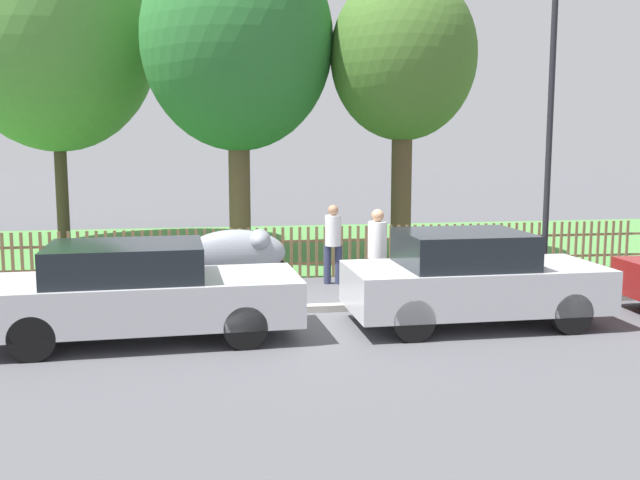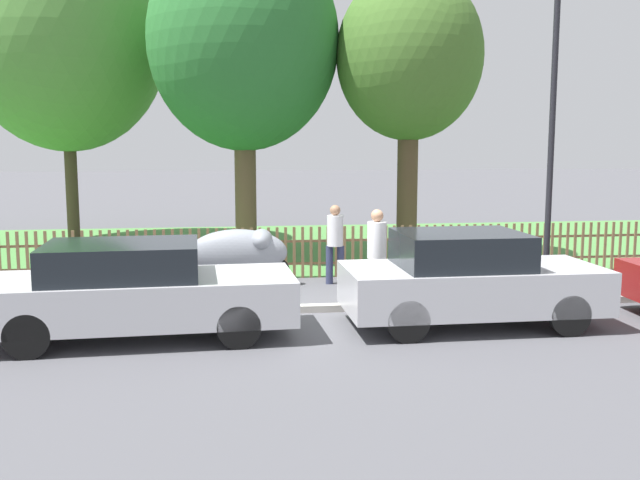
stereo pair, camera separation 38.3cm
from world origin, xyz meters
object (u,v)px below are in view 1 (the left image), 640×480
object	(u,v)px
covered_motorcycle	(239,252)
tree_behind_motorcycle	(237,41)
tree_mid_park	(403,58)
tree_nearest_kerb	(54,33)
pedestrian_near_fence	(377,250)
street_lamp	(554,94)
parked_car_black_saloon	(139,291)
pedestrian_by_lamp	(333,239)
parked_car_navy_estate	(471,278)

from	to	relation	value
covered_motorcycle	tree_behind_motorcycle	xyz separation A→B (m)	(0.23, 3.71, 4.62)
tree_mid_park	tree_behind_motorcycle	bearing A→B (deg)	169.72
tree_behind_motorcycle	tree_mid_park	world-z (taller)	tree_behind_motorcycle
covered_motorcycle	tree_nearest_kerb	size ratio (longest dim) A/B	0.23
tree_mid_park	pedestrian_near_fence	xyz separation A→B (m)	(-1.83, -4.90, -3.94)
street_lamp	pedestrian_near_fence	bearing A→B (deg)	176.84
parked_car_black_saloon	tree_behind_motorcycle	world-z (taller)	tree_behind_motorcycle
tree_mid_park	pedestrian_near_fence	bearing A→B (deg)	-110.44
pedestrian_by_lamp	pedestrian_near_fence	bearing A→B (deg)	115.91
parked_car_navy_estate	pedestrian_near_fence	world-z (taller)	pedestrian_near_fence
pedestrian_near_fence	pedestrian_by_lamp	size ratio (longest dim) A/B	1.05
parked_car_navy_estate	tree_behind_motorcycle	size ratio (longest dim) A/B	0.50
covered_motorcycle	tree_mid_park	size ratio (longest dim) A/B	0.30
parked_car_black_saloon	pedestrian_by_lamp	xyz separation A→B (m)	(3.55, 3.62, 0.19)
tree_nearest_kerb	pedestrian_by_lamp	size ratio (longest dim) A/B	5.54
tree_behind_motorcycle	street_lamp	distance (m)	8.02
tree_mid_park	covered_motorcycle	bearing A→B (deg)	-144.61
parked_car_navy_estate	tree_nearest_kerb	distance (m)	13.91
parked_car_black_saloon	parked_car_navy_estate	size ratio (longest dim) A/B	1.15
tree_nearest_kerb	pedestrian_by_lamp	xyz separation A→B (m)	(6.46, -6.59, -4.88)
covered_motorcycle	tree_behind_motorcycle	world-z (taller)	tree_behind_motorcycle
covered_motorcycle	tree_nearest_kerb	xyz separation A→B (m)	(-4.55, 6.53, 5.10)
parked_car_black_saloon	tree_nearest_kerb	world-z (taller)	tree_nearest_kerb
parked_car_black_saloon	covered_motorcycle	size ratio (longest dim) A/B	2.23
pedestrian_near_fence	tree_nearest_kerb	bearing A→B (deg)	80.43
pedestrian_near_fence	tree_behind_motorcycle	bearing A→B (deg)	61.98
street_lamp	pedestrian_by_lamp	bearing A→B (deg)	150.91
covered_motorcycle	pedestrian_near_fence	world-z (taller)	pedestrian_near_fence
parked_car_black_saloon	pedestrian_by_lamp	bearing A→B (deg)	43.37
tree_nearest_kerb	pedestrian_by_lamp	distance (m)	10.44
tree_behind_motorcycle	pedestrian_by_lamp	world-z (taller)	tree_behind_motorcycle
pedestrian_by_lamp	tree_behind_motorcycle	bearing A→B (deg)	-54.18
parked_car_black_saloon	pedestrian_near_fence	bearing A→B (deg)	21.65
parked_car_navy_estate	pedestrian_by_lamp	world-z (taller)	pedestrian_by_lamp
parked_car_navy_estate	street_lamp	world-z (taller)	street_lamp
parked_car_navy_estate	parked_car_black_saloon	bearing A→B (deg)	-179.96
parked_car_black_saloon	covered_motorcycle	distance (m)	4.04
covered_motorcycle	tree_behind_motorcycle	bearing A→B (deg)	90.75
parked_car_navy_estate	street_lamp	bearing A→B (deg)	36.69
pedestrian_by_lamp	covered_motorcycle	bearing A→B (deg)	9.82
tree_nearest_kerb	pedestrian_near_fence	xyz separation A→B (m)	(6.92, -8.44, -4.83)
covered_motorcycle	pedestrian_by_lamp	bearing A→B (deg)	2.33
parked_car_navy_estate	tree_behind_motorcycle	world-z (taller)	tree_behind_motorcycle
tree_mid_park	street_lamp	distance (m)	5.38
covered_motorcycle	tree_mid_park	xyz separation A→B (m)	(4.20, 2.99, 4.21)
tree_behind_motorcycle	pedestrian_near_fence	bearing A→B (deg)	-69.09
tree_behind_motorcycle	pedestrian_by_lamp	xyz separation A→B (m)	(1.68, -3.77, -4.40)
pedestrian_by_lamp	street_lamp	world-z (taller)	street_lamp
covered_motorcycle	street_lamp	size ratio (longest dim) A/B	0.35
parked_car_navy_estate	pedestrian_by_lamp	distance (m)	3.92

